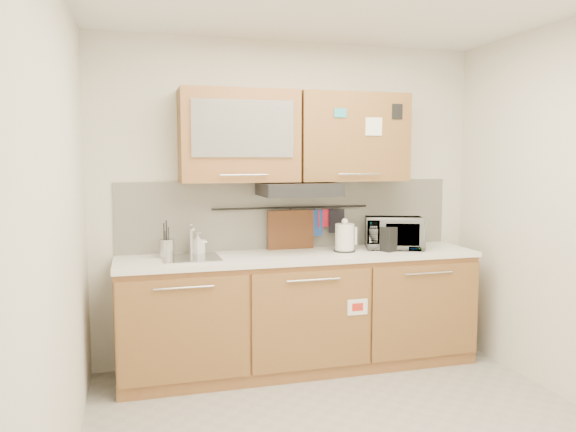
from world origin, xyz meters
TOP-DOWN VIEW (x-y plane):
  - wall_back at (0.00, 1.50)m, footprint 3.20×0.00m
  - wall_left at (-1.60, 0.00)m, footprint 0.00×3.00m
  - base_cabinet at (0.00, 1.19)m, footprint 2.80×0.64m
  - countertop at (0.00, 1.19)m, footprint 2.82×0.62m
  - backsplash at (0.00, 1.49)m, footprint 2.80×0.02m
  - upper_cabinets at (-0.00, 1.32)m, footprint 1.82×0.37m
  - range_hood at (0.00, 1.25)m, footprint 0.60×0.46m
  - sink at (-0.85, 1.21)m, footprint 0.42×0.40m
  - utensil_rail at (0.00, 1.45)m, footprint 1.30×0.02m
  - utensil_crock at (-1.02, 1.28)m, footprint 0.14×0.14m
  - kettle at (0.37, 1.20)m, footprint 0.19×0.17m
  - toaster at (0.77, 1.17)m, footprint 0.30×0.24m
  - microwave at (0.82, 1.23)m, footprint 0.54×0.45m
  - soap_bottle at (-0.78, 1.38)m, footprint 0.11×0.11m
  - cutting_board at (-0.01, 1.44)m, footprint 0.39×0.03m
  - oven_mitt at (0.19, 1.44)m, footprint 0.13×0.07m
  - dark_pouch at (0.39, 1.44)m, footprint 0.13×0.07m
  - pot_holder at (0.27, 1.44)m, footprint 0.12×0.07m

SIDE VIEW (x-z plane):
  - base_cabinet at x=0.00m, z-range -0.03..0.85m
  - countertop at x=0.00m, z-range 0.88..0.92m
  - sink at x=-0.85m, z-range 0.79..1.05m
  - utensil_crock at x=-1.02m, z-range 0.85..1.13m
  - cutting_board at x=-0.01m, z-range 0.76..1.24m
  - soap_bottle at x=-0.78m, z-range 0.92..1.09m
  - toaster at x=0.77m, z-range 0.92..1.12m
  - kettle at x=0.37m, z-range 0.89..1.16m
  - microwave at x=0.82m, z-range 0.92..1.18m
  - oven_mitt at x=0.19m, z-range 1.02..1.24m
  - dark_pouch at x=0.39m, z-range 1.04..1.24m
  - pot_holder at x=0.27m, z-range 1.09..1.24m
  - backsplash at x=0.00m, z-range 0.92..1.48m
  - utensil_rail at x=0.00m, z-range 1.25..1.27m
  - wall_left at x=-1.60m, z-range -0.20..2.80m
  - wall_back at x=0.00m, z-range -0.30..2.90m
  - range_hood at x=0.00m, z-range 1.37..1.47m
  - upper_cabinets at x=0.00m, z-range 1.48..2.18m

